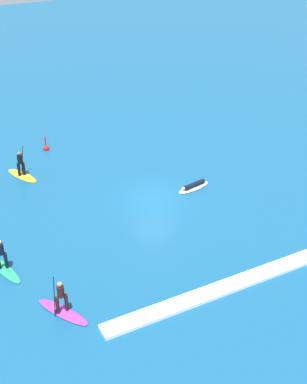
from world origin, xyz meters
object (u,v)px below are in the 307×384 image
Objects in this scene: surfer_on_white_board at (194,186)px; surfer_on_green_board at (2,262)px; surfer_on_purple_board at (62,306)px; surfer_on_yellow_board at (21,170)px; marker_buoy at (46,148)px.

surfer_on_green_board is at bearing 0.95° from surfer_on_white_board.
surfer_on_yellow_board is at bearing -36.30° from surfer_on_purple_board.
surfer_on_yellow_board is 13.66m from surfer_on_purple_board.
surfer_on_green_board is at bearing -7.91° from surfer_on_purple_board.
surfer_on_yellow_board is at bearing -130.73° from marker_buoy.
surfer_on_yellow_board is 1.13× the size of surfer_on_white_board.
surfer_on_green_board reaches higher than surfer_on_white_board.
surfer_on_purple_board is 17.20m from marker_buoy.
surfer_on_yellow_board is 4.05m from marker_buoy.
surfer_on_white_board is at bearing -55.53° from marker_buoy.
surfer_on_purple_board is 2.47× the size of marker_buoy.
surfer_on_white_board is 13.06m from surfer_on_green_board.
surfer_on_yellow_board reaches higher than marker_buoy.
surfer_on_yellow_board is 0.90× the size of surfer_on_green_board.
surfer_on_green_board is at bearing 136.34° from surfer_on_yellow_board.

